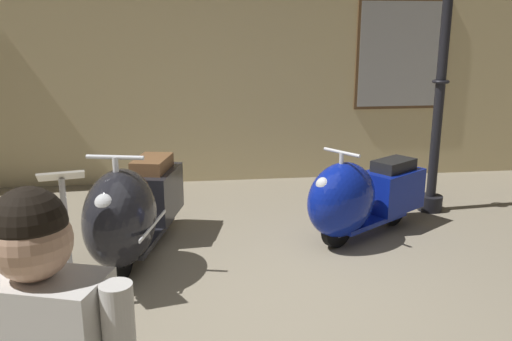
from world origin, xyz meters
The scene contains 6 objects.
ground_plane centered at (0.00, 0.00, 0.00)m, with size 60.00×60.00×0.00m, color gray.
showroom_back_wall centered at (-0.12, 3.76, 1.66)m, with size 18.00×0.63×3.32m.
scooter_0 centered at (-1.19, 1.03, 0.49)m, with size 0.89×1.84×1.08m.
scooter_1 centered at (1.00, 1.32, 0.44)m, with size 1.56×1.25×0.96m.
lamppost centered at (2.14, 2.07, 1.42)m, with size 0.28×0.28×2.84m.
info_stanchion centered at (-1.58, 0.22, 0.47)m, with size 0.36×0.29×1.11m.
Camera 1 is at (-0.65, -3.55, 2.05)m, focal length 36.97 mm.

